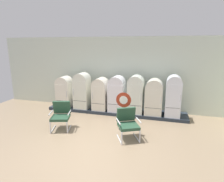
{
  "coord_description": "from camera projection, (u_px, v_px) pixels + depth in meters",
  "views": [
    {
      "loc": [
        1.97,
        -4.69,
        2.91
      ],
      "look_at": [
        -0.07,
        2.75,
        1.03
      ],
      "focal_mm": 30.66,
      "sensor_mm": 36.0,
      "label": 1
    }
  ],
  "objects": [
    {
      "name": "refrigerator_1",
      "position": [
        82.0,
        90.0,
        8.47
      ],
      "size": [
        0.64,
        0.67,
        1.58
      ],
      "color": "silver",
      "rests_on": "display_plinth"
    },
    {
      "name": "display_plinth",
      "position": [
        115.0,
        111.0,
        8.41
      ],
      "size": [
        6.03,
        0.95,
        0.13
      ],
      "primitive_type": "cube",
      "color": "#242C36",
      "rests_on": "ground"
    },
    {
      "name": "refrigerator_2",
      "position": [
        100.0,
        93.0,
        8.3
      ],
      "size": [
        0.62,
        0.72,
        1.39
      ],
      "color": "silver",
      "rests_on": "display_plinth"
    },
    {
      "name": "refrigerator_3",
      "position": [
        117.0,
        93.0,
        8.08
      ],
      "size": [
        0.65,
        0.68,
        1.51
      ],
      "color": "white",
      "rests_on": "display_plinth"
    },
    {
      "name": "sign_stand",
      "position": [
        123.0,
        111.0,
        6.58
      ],
      "size": [
        0.52,
        0.32,
        1.34
      ],
      "color": "#2D2D30",
      "rests_on": "ground"
    },
    {
      "name": "refrigerator_6",
      "position": [
        173.0,
        95.0,
        7.47
      ],
      "size": [
        0.58,
        0.67,
        1.63
      ],
      "color": "white",
      "rests_on": "display_plinth"
    },
    {
      "name": "armchair_left",
      "position": [
        61.0,
        114.0,
        6.7
      ],
      "size": [
        0.79,
        0.84,
        0.97
      ],
      "color": "silver",
      "rests_on": "ground"
    },
    {
      "name": "refrigerator_4",
      "position": [
        136.0,
        93.0,
        7.85
      ],
      "size": [
        0.63,
        0.64,
        1.57
      ],
      "color": "silver",
      "rests_on": "display_plinth"
    },
    {
      "name": "back_wall",
      "position": [
        119.0,
        73.0,
        8.63
      ],
      "size": [
        11.76,
        0.12,
        3.25
      ],
      "color": "silver",
      "rests_on": "ground"
    },
    {
      "name": "ground",
      "position": [
        89.0,
        148.0,
        5.59
      ],
      "size": [
        12.0,
        10.0,
        0.05
      ],
      "primitive_type": "cube",
      "color": "#867158"
    },
    {
      "name": "armchair_right",
      "position": [
        128.0,
        122.0,
        6.01
      ],
      "size": [
        0.86,
        0.89,
        0.97
      ],
      "color": "silver",
      "rests_on": "ground"
    },
    {
      "name": "refrigerator_0",
      "position": [
        65.0,
        91.0,
        8.69
      ],
      "size": [
        0.64,
        0.62,
        1.39
      ],
      "color": "silver",
      "rests_on": "display_plinth"
    },
    {
      "name": "refrigerator_5",
      "position": [
        154.0,
        96.0,
        7.69
      ],
      "size": [
        0.68,
        0.69,
        1.45
      ],
      "color": "silver",
      "rests_on": "display_plinth"
    }
  ]
}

